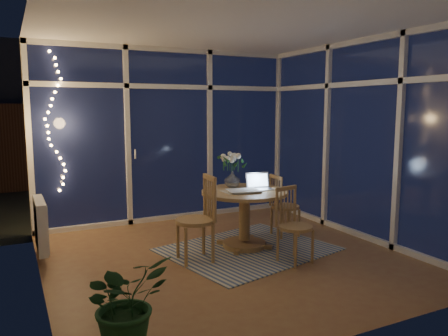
{
  "coord_description": "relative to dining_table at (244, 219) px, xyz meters",
  "views": [
    {
      "loc": [
        -2.21,
        -4.34,
        1.72
      ],
      "look_at": [
        0.07,
        0.25,
        1.01
      ],
      "focal_mm": 35.0,
      "sensor_mm": 36.0,
      "label": 1
    }
  ],
  "objects": [
    {
      "name": "chair_front",
      "position": [
        0.25,
        -0.72,
        0.07
      ],
      "size": [
        0.47,
        0.47,
        0.86
      ],
      "primitive_type": "cube",
      "rotation": [
        0.0,
        0.0,
        0.19
      ],
      "color": "olive",
      "rests_on": "floor"
    },
    {
      "name": "rug",
      "position": [
        0.0,
        -0.1,
        -0.35
      ],
      "size": [
        2.18,
        1.89,
        0.01
      ],
      "primitive_type": "cube",
      "rotation": [
        0.0,
        0.0,
        0.23
      ],
      "color": "beige",
      "rests_on": "floor"
    },
    {
      "name": "garden_shrubs",
      "position": [
        -1.14,
        3.18,
        0.09
      ],
      "size": [
        0.9,
        0.9,
        0.9
      ],
      "primitive_type": "sphere",
      "color": "black",
      "rests_on": "ground"
    },
    {
      "name": "chair_right",
      "position": [
        0.73,
        0.19,
        0.07
      ],
      "size": [
        0.42,
        0.42,
        0.85
      ],
      "primitive_type": "cube",
      "rotation": [
        0.0,
        0.0,
        1.51
      ],
      "color": "olive",
      "rests_on": "floor"
    },
    {
      "name": "bowl",
      "position": [
        0.3,
        0.14,
        0.38
      ],
      "size": [
        0.18,
        0.18,
        0.04
      ],
      "primitive_type": "imported",
      "rotation": [
        0.0,
        0.0,
        0.23
      ],
      "color": "white",
      "rests_on": "dining_table"
    },
    {
      "name": "phone",
      "position": [
        0.08,
        -0.16,
        0.36
      ],
      "size": [
        0.12,
        0.1,
        0.01
      ],
      "primitive_type": "cube",
      "rotation": [
        0.0,
        0.0,
        0.56
      ],
      "color": "black",
      "rests_on": "dining_table"
    },
    {
      "name": "potted_plant",
      "position": [
        -1.92,
        -1.87,
        0.02
      ],
      "size": [
        0.66,
        0.61,
        0.76
      ],
      "primitive_type": "imported",
      "rotation": [
        0.0,
        0.0,
        0.31
      ],
      "color": "#184520",
      "rests_on": "floor"
    },
    {
      "name": "dining_table",
      "position": [
        0.0,
        0.0,
        0.0
      ],
      "size": [
        1.26,
        1.26,
        0.72
      ],
      "primitive_type": "cylinder",
      "rotation": [
        0.0,
        0.0,
        0.23
      ],
      "color": "olive",
      "rests_on": "floor"
    },
    {
      "name": "fairy_lights",
      "position": [
        -1.99,
        1.66,
        1.17
      ],
      "size": [
        0.24,
        0.1,
        1.85
      ],
      "primitive_type": null,
      "color": "#FFB966",
      "rests_on": "window_wall_back"
    },
    {
      "name": "garden_patio",
      "position": [
        0.16,
        4.78,
        -0.42
      ],
      "size": [
        12.0,
        6.0,
        0.1
      ],
      "primitive_type": "cube",
      "color": "black",
      "rests_on": "ground"
    },
    {
      "name": "wall_left",
      "position": [
        -2.34,
        -0.22,
        0.94
      ],
      "size": [
        0.04,
        4.0,
        2.6
      ],
      "primitive_type": "cube",
      "color": "silver",
      "rests_on": "floor"
    },
    {
      "name": "ceiling",
      "position": [
        -0.34,
        -0.22,
        2.24
      ],
      "size": [
        4.0,
        4.0,
        0.0
      ],
      "primitive_type": "plane",
      "color": "white",
      "rests_on": "wall_back"
    },
    {
      "name": "neighbour_roof",
      "position": [
        -0.04,
        8.28,
        1.84
      ],
      "size": [
        7.0,
        3.0,
        2.2
      ],
      "primitive_type": "cube",
      "color": "#353940",
      "rests_on": "ground"
    },
    {
      "name": "wall_right",
      "position": [
        1.66,
        -0.22,
        0.94
      ],
      "size": [
        0.04,
        4.0,
        2.6
      ],
      "primitive_type": "cube",
      "color": "silver",
      "rests_on": "floor"
    },
    {
      "name": "garden_fence",
      "position": [
        -0.34,
        5.28,
        0.54
      ],
      "size": [
        11.0,
        0.08,
        1.8
      ],
      "primitive_type": "cube",
      "color": "#381F14",
      "rests_on": "ground"
    },
    {
      "name": "chair_left",
      "position": [
        -0.73,
        -0.18,
        0.13
      ],
      "size": [
        0.49,
        0.49,
        0.99
      ],
      "primitive_type": "cube",
      "rotation": [
        0.0,
        0.0,
        -1.65
      ],
      "color": "olive",
      "rests_on": "floor"
    },
    {
      "name": "newspapers",
      "position": [
        -0.08,
        -0.04,
        0.37
      ],
      "size": [
        0.39,
        0.32,
        0.02
      ],
      "primitive_type": "cube",
      "rotation": [
        0.0,
        0.0,
        -0.1
      ],
      "color": "beige",
      "rests_on": "dining_table"
    },
    {
      "name": "window_wall_right",
      "position": [
        1.62,
        -0.22,
        0.94
      ],
      "size": [
        0.1,
        4.0,
        2.6
      ],
      "primitive_type": "cube",
      "color": "white",
      "rests_on": "floor"
    },
    {
      "name": "wall_back",
      "position": [
        -0.34,
        1.78,
        0.94
      ],
      "size": [
        4.0,
        0.04,
        2.6
      ],
      "primitive_type": "cube",
      "color": "silver",
      "rests_on": "floor"
    },
    {
      "name": "laptop",
      "position": [
        0.2,
        -0.04,
        0.47
      ],
      "size": [
        0.34,
        0.31,
        0.22
      ],
      "primitive_type": null,
      "rotation": [
        0.0,
        0.0,
        -0.2
      ],
      "color": "silver",
      "rests_on": "dining_table"
    },
    {
      "name": "wall_front",
      "position": [
        -0.34,
        -2.22,
        0.94
      ],
      "size": [
        4.0,
        0.04,
        2.6
      ],
      "primitive_type": "cube",
      "color": "silver",
      "rests_on": "floor"
    },
    {
      "name": "flower_vase",
      "position": [
        -0.03,
        0.26,
        0.46
      ],
      "size": [
        0.24,
        0.24,
        0.21
      ],
      "primitive_type": "imported",
      "rotation": [
        0.0,
        0.0,
        0.23
      ],
      "color": "silver",
      "rests_on": "dining_table"
    },
    {
      "name": "window_wall_back",
      "position": [
        -0.34,
        1.74,
        0.94
      ],
      "size": [
        4.0,
        0.1,
        2.6
      ],
      "primitive_type": "cube",
      "color": "white",
      "rests_on": "floor"
    },
    {
      "name": "floor",
      "position": [
        -0.34,
        -0.22,
        -0.36
      ],
      "size": [
        4.0,
        4.0,
        0.0
      ],
      "primitive_type": "plane",
      "color": "brown",
      "rests_on": "ground"
    },
    {
      "name": "radiator",
      "position": [
        -2.28,
        0.68,
        0.04
      ],
      "size": [
        0.1,
        0.7,
        0.58
      ],
      "primitive_type": "cube",
      "color": "silver",
      "rests_on": "wall_left"
    }
  ]
}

